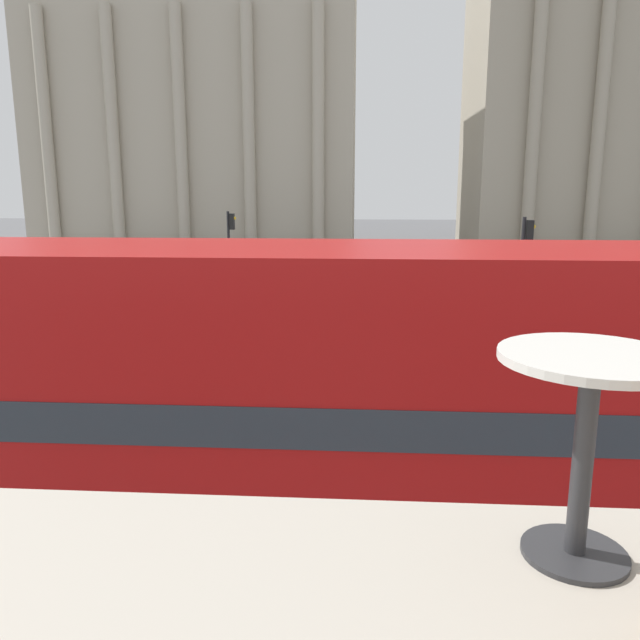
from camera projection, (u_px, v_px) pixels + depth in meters
name	position (u px, v px, depth m)	size (l,w,h in m)	color
double_decker_bus	(406.00, 404.00, 7.47)	(11.25, 2.66, 4.22)	black
cafe_dining_table	(587.00, 410.00, 2.06)	(0.60, 0.60, 0.73)	#2D2D30
plaza_building_left	(199.00, 115.00, 52.21)	(26.72, 11.87, 21.85)	#B2A893
traffic_light_near	(69.00, 329.00, 12.54)	(0.42, 0.24, 3.20)	black
traffic_light_mid	(524.00, 262.00, 19.65)	(0.42, 0.24, 4.02)	black
traffic_light_far	(230.00, 242.00, 27.66)	(0.42, 0.24, 3.91)	black
car_white	(245.00, 298.00, 24.26)	(4.20, 1.93, 1.35)	black
pedestrian_black	(82.00, 373.00, 13.49)	(0.32, 0.32, 1.70)	#282B33
pedestrian_white	(444.00, 372.00, 13.72)	(0.32, 0.32, 1.62)	#282B33
pedestrian_yellow	(430.00, 360.00, 14.55)	(0.32, 0.32, 1.68)	#282B33
pedestrian_blue	(631.00, 306.00, 20.73)	(0.32, 0.32, 1.82)	#282B33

